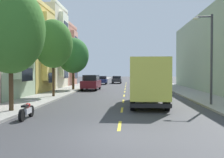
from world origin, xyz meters
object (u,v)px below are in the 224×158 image
street_lamp (209,52)px  moving_charcoal_sedan (117,80)px  parked_suv_sky (148,78)px  parked_hatchback_navy (102,80)px  street_tree_second (53,44)px  parked_suv_burgundy (91,82)px  parked_pickup_forest (152,81)px  parked_motorcycle (27,111)px  delivery_box_truck (148,79)px  parked_suv_black (157,82)px  parked_pickup_silver (145,78)px  street_tree_third (73,56)px  street_tree_nearest (10,29)px

street_lamp → moving_charcoal_sedan: bearing=102.5°
parked_suv_sky → parked_hatchback_navy: bearing=-143.4°
street_tree_second → moving_charcoal_sedan: 30.10m
parked_hatchback_navy → parked_suv_burgundy: size_ratio=0.83×
parked_pickup_forest → moving_charcoal_sedan: bearing=121.6°
moving_charcoal_sedan → parked_motorcycle: size_ratio=2.19×
moving_charcoal_sedan → parked_motorcycle: moving_charcoal_sedan is taller
delivery_box_truck → street_tree_second: bearing=148.0°
street_lamp → parked_hatchback_navy: (-10.25, 30.58, -2.99)m
delivery_box_truck → moving_charcoal_sedan: (-3.59, 34.58, -1.12)m
parked_suv_sky → parked_pickup_forest: parked_suv_sky is taller
moving_charcoal_sedan → street_lamp: bearing=-77.5°
parked_suv_sky → parked_pickup_forest: size_ratio=0.90×
street_lamp → parked_pickup_forest: street_lamp is taller
parked_suv_black → parked_motorcycle: bearing=-111.3°
street_tree_second → parked_suv_sky: size_ratio=1.44×
parked_pickup_silver → parked_suv_black: bearing=-90.4°
street_tree_third → parked_suv_black: size_ratio=1.33×
street_tree_third → delivery_box_truck: street_tree_third is taller
parked_pickup_forest → street_tree_second: bearing=-118.3°
street_tree_nearest → delivery_box_truck: bearing=25.8°
moving_charcoal_sedan → street_tree_third: bearing=-102.7°
street_tree_nearest → parked_suv_sky: bearing=75.2°
street_tree_second → delivery_box_truck: bearing=-32.0°
moving_charcoal_sedan → parked_suv_black: bearing=-70.9°
parked_suv_sky → moving_charcoal_sedan: bearing=-160.5°
delivery_box_truck → parked_suv_sky: bearing=86.0°
street_tree_third → street_lamp: street_tree_third is taller
street_tree_third → parked_suv_sky: street_tree_third is taller
street_tree_third → parked_hatchback_navy: size_ratio=1.59×
delivery_box_truck → parked_suv_burgundy: delivery_box_truck is taller
parked_pickup_silver → parked_suv_black: parked_suv_black is taller
parked_pickup_silver → parked_pickup_forest: 20.09m
street_tree_third → parked_suv_burgundy: street_tree_third is taller
parked_suv_sky → street_tree_nearest: bearing=-104.8°
parked_pickup_silver → parked_pickup_forest: same height
parked_hatchback_navy → parked_pickup_forest: (8.52, -5.50, 0.07)m
delivery_box_truck → parked_pickup_silver: size_ratio=1.49×
parked_suv_black → parked_pickup_forest: 7.64m
street_tree_nearest → delivery_box_truck: size_ratio=0.91×
street_tree_second → parked_suv_black: 16.54m
parked_pickup_forest → parked_suv_burgundy: (-8.47, -9.79, 0.16)m
parked_suv_burgundy → parked_motorcycle: (-0.49, -20.95, -0.58)m
parked_pickup_silver → moving_charcoal_sedan: size_ratio=1.18×
street_lamp → delivery_box_truck: (-4.14, 0.27, -1.88)m
delivery_box_truck → moving_charcoal_sedan: size_ratio=1.77×
parked_suv_black → parked_hatchback_navy: parked_suv_black is taller
street_tree_third → parked_pickup_forest: (10.61, 10.60, -3.51)m
parked_suv_sky → moving_charcoal_sedan: size_ratio=1.08×
street_tree_second → parked_pickup_forest: size_ratio=1.30×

